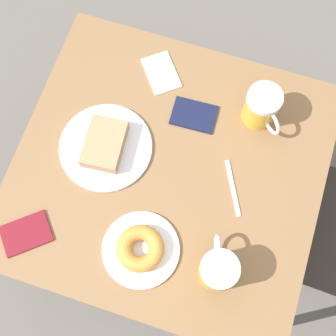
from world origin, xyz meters
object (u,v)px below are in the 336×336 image
(passport_far_edge, at_px, (26,234))
(fork, at_px, (233,188))
(beer_mug_center, at_px, (262,107))
(passport_near_edge, at_px, (194,115))
(plate_with_donut, at_px, (139,248))
(napkin_folded, at_px, (161,73))
(beer_mug_left, at_px, (218,270))
(plate_with_cake, at_px, (105,146))

(passport_far_edge, bearing_deg, fork, 120.76)
(beer_mug_center, height_order, passport_far_edge, beer_mug_center)
(fork, height_order, passport_near_edge, passport_near_edge)
(plate_with_donut, distance_m, napkin_folded, 0.52)
(plate_with_donut, xyz_separation_m, beer_mug_center, (-0.46, 0.20, 0.04))
(fork, bearing_deg, passport_far_edge, -59.24)
(napkin_folded, bearing_deg, beer_mug_left, 31.90)
(beer_mug_center, xyz_separation_m, passport_far_edge, (0.52, -0.50, -0.06))
(plate_with_cake, relative_size, passport_far_edge, 1.70)
(beer_mug_left, distance_m, fork, 0.24)
(plate_with_cake, relative_size, beer_mug_left, 1.91)
(beer_mug_center, distance_m, passport_near_edge, 0.19)
(beer_mug_center, relative_size, napkin_folded, 0.81)
(napkin_folded, relative_size, passport_far_edge, 0.99)
(fork, bearing_deg, passport_near_edge, -136.61)
(plate_with_donut, xyz_separation_m, fork, (-0.24, 0.19, -0.02))
(plate_with_cake, distance_m, passport_far_edge, 0.31)
(passport_near_edge, bearing_deg, plate_with_donut, -3.36)
(beer_mug_center, bearing_deg, plate_with_donut, -23.19)
(plate_with_cake, xyz_separation_m, beer_mug_center, (-0.22, 0.38, 0.04))
(plate_with_cake, height_order, passport_near_edge, plate_with_cake)
(passport_far_edge, bearing_deg, passport_near_edge, 145.12)
(plate_with_cake, xyz_separation_m, passport_near_edge, (-0.17, 0.21, -0.01))
(beer_mug_left, distance_m, napkin_folded, 0.59)
(beer_mug_center, relative_size, fork, 0.82)
(fork, bearing_deg, beer_mug_center, 177.27)
(beer_mug_left, relative_size, fork, 0.92)
(beer_mug_left, height_order, napkin_folded, beer_mug_left)
(beer_mug_center, bearing_deg, beer_mug_left, 0.88)
(plate_with_cake, relative_size, fork, 1.75)
(beer_mug_center, height_order, passport_near_edge, beer_mug_center)
(passport_near_edge, relative_size, passport_far_edge, 0.85)
(beer_mug_left, xyz_separation_m, beer_mug_center, (-0.46, -0.01, 0.00))
(plate_with_donut, relative_size, passport_far_edge, 1.33)
(beer_mug_left, xyz_separation_m, napkin_folded, (-0.50, -0.31, -0.06))
(passport_near_edge, bearing_deg, passport_far_edge, -34.88)
(plate_with_donut, bearing_deg, passport_far_edge, -79.79)
(plate_with_cake, height_order, napkin_folded, plate_with_cake)
(beer_mug_left, bearing_deg, plate_with_donut, -88.31)
(beer_mug_left, relative_size, passport_near_edge, 1.04)
(napkin_folded, bearing_deg, beer_mug_center, 81.61)
(plate_with_cake, bearing_deg, beer_mug_left, 59.06)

